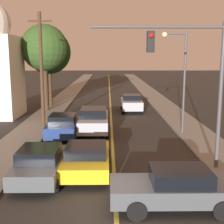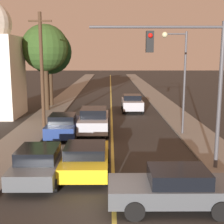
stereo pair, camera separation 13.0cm
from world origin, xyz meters
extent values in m
plane|color=#2D2B28|center=(0.00, 0.00, 0.00)|extent=(200.00, 200.00, 0.00)
cube|color=#2D2B28|center=(0.00, 36.00, 0.01)|extent=(8.62, 80.00, 0.01)
cube|color=#D1C14C|center=(0.00, 36.00, 0.01)|extent=(0.16, 76.00, 0.00)
cube|color=gray|center=(-5.56, 36.00, 0.06)|extent=(2.50, 80.00, 0.12)
cube|color=gray|center=(5.56, 36.00, 0.06)|extent=(2.50, 80.00, 0.12)
cube|color=gold|center=(-1.21, 3.57, 0.63)|extent=(1.96, 4.15, 0.57)
cube|color=black|center=(-1.21, 3.41, 1.13)|extent=(1.73, 1.87, 0.43)
cylinder|color=black|center=(-2.14, 4.86, 0.34)|extent=(0.22, 0.68, 0.68)
cylinder|color=black|center=(-0.27, 4.86, 0.34)|extent=(0.22, 0.68, 0.68)
cylinder|color=black|center=(-2.14, 2.29, 0.34)|extent=(0.22, 0.68, 0.68)
cylinder|color=black|center=(-0.27, 2.29, 0.34)|extent=(0.22, 0.68, 0.68)
cube|color=#A5A8B2|center=(-1.21, 10.94, 0.77)|extent=(1.89, 4.66, 0.79)
cube|color=black|center=(-1.21, 10.75, 1.45)|extent=(1.66, 2.10, 0.57)
cylinder|color=black|center=(-2.10, 12.39, 0.38)|extent=(0.22, 0.75, 0.75)
cylinder|color=black|center=(-0.31, 12.39, 0.38)|extent=(0.22, 0.75, 0.75)
cylinder|color=black|center=(-2.10, 9.49, 0.38)|extent=(0.22, 0.75, 0.75)
cylinder|color=black|center=(-0.31, 9.49, 0.38)|extent=(0.22, 0.75, 0.75)
cube|color=#474C51|center=(-3.10, 2.92, 0.61)|extent=(1.82, 4.08, 0.60)
cube|color=black|center=(-3.10, 2.75, 1.17)|extent=(1.60, 1.83, 0.51)
cylinder|color=black|center=(-3.97, 4.18, 0.31)|extent=(0.22, 0.63, 0.63)
cylinder|color=black|center=(-2.24, 4.18, 0.31)|extent=(0.22, 0.63, 0.63)
cylinder|color=black|center=(-3.97, 1.65, 0.31)|extent=(0.22, 0.63, 0.63)
cylinder|color=black|center=(-2.24, 1.65, 0.31)|extent=(0.22, 0.63, 0.63)
cube|color=navy|center=(-3.10, 9.73, 0.69)|extent=(1.77, 4.08, 0.69)
cube|color=black|center=(-3.10, 9.57, 1.28)|extent=(1.56, 1.84, 0.49)
cylinder|color=black|center=(-3.94, 10.99, 0.35)|extent=(0.22, 0.70, 0.70)
cylinder|color=black|center=(-2.26, 10.99, 0.35)|extent=(0.22, 0.70, 0.70)
cylinder|color=black|center=(-3.94, 8.46, 0.35)|extent=(0.22, 0.70, 0.70)
cylinder|color=black|center=(-2.26, 8.46, 0.35)|extent=(0.22, 0.70, 0.70)
cube|color=#A5A8B2|center=(1.94, 19.02, 0.73)|extent=(1.81, 3.82, 0.76)
cube|color=black|center=(1.94, 19.17, 1.34)|extent=(1.59, 1.72, 0.46)
cylinder|color=black|center=(2.80, 17.83, 0.35)|extent=(0.22, 0.69, 0.69)
cylinder|color=black|center=(1.08, 17.83, 0.35)|extent=(0.22, 0.69, 0.69)
cylinder|color=black|center=(2.80, 20.20, 0.35)|extent=(0.22, 0.69, 0.69)
cylinder|color=black|center=(1.08, 20.20, 0.35)|extent=(0.22, 0.69, 0.69)
cube|color=#474C51|center=(2.01, 0.33, 0.63)|extent=(4.41, 1.75, 0.59)
cube|color=black|center=(2.18, 0.33, 1.16)|extent=(1.98, 1.54, 0.48)
cylinder|color=black|center=(0.64, -0.50, 0.33)|extent=(0.66, 0.22, 0.66)
cylinder|color=black|center=(0.64, 1.16, 0.33)|extent=(0.66, 0.22, 0.66)
cylinder|color=black|center=(3.37, -0.50, 0.33)|extent=(0.66, 0.22, 0.66)
cylinder|color=black|center=(3.37, 1.16, 0.33)|extent=(0.66, 0.22, 0.66)
cylinder|color=#47474C|center=(4.71, 3.97, 3.36)|extent=(0.18, 0.18, 6.48)
cylinder|color=#47474C|center=(1.86, 3.97, 6.35)|extent=(5.71, 0.12, 0.12)
cube|color=black|center=(1.57, 3.97, 5.74)|extent=(0.32, 0.28, 0.90)
sphere|color=red|center=(1.57, 3.79, 5.99)|extent=(0.20, 0.20, 0.20)
cylinder|color=#47474C|center=(4.66, 10.36, 3.38)|extent=(0.14, 0.14, 6.52)
cylinder|color=#47474C|center=(3.98, 10.36, 6.49)|extent=(1.36, 0.09, 0.09)
sphere|color=beige|center=(3.30, 10.36, 6.44)|extent=(0.36, 0.36, 0.36)
cylinder|color=#422D1E|center=(-4.91, 12.42, 4.11)|extent=(0.24, 0.24, 7.97)
cube|color=#422D1E|center=(-4.91, 12.42, 7.49)|extent=(1.60, 0.12, 0.12)
cylinder|color=#3D2B1C|center=(-6.05, 19.44, 2.25)|extent=(0.42, 0.42, 4.26)
sphere|color=#2D4C1E|center=(-6.05, 19.44, 5.87)|extent=(4.24, 4.24, 4.24)
cylinder|color=#3D2B1C|center=(-6.14, 22.06, 2.05)|extent=(0.40, 0.40, 3.85)
sphere|color=#143819|center=(-6.14, 22.06, 5.51)|extent=(4.39, 4.39, 4.39)
camera|label=1|loc=(-0.27, -9.63, 5.17)|focal=50.00mm
camera|label=2|loc=(-0.14, -9.63, 5.17)|focal=50.00mm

